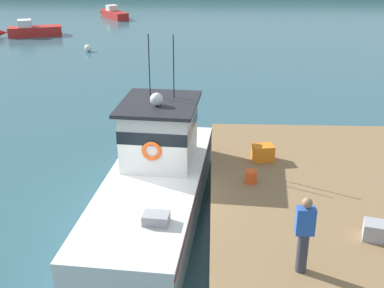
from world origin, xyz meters
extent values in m
plane|color=#2D5660|center=(0.00, 0.00, 0.00)|extent=(200.00, 200.00, 0.00)
cylinder|color=#4C3D2D|center=(2.20, 4.10, 0.50)|extent=(0.36, 0.36, 1.00)
cylinder|color=#4C3D2D|center=(7.40, 4.10, 0.50)|extent=(0.36, 0.36, 1.00)
cube|color=olive|center=(4.80, 0.00, 1.10)|extent=(6.00, 9.00, 0.20)
cube|color=silver|center=(0.20, 0.18, 0.55)|extent=(3.19, 8.19, 1.10)
cone|color=silver|center=(0.63, 5.07, 0.55)|extent=(1.25, 1.89, 1.10)
cube|color=#A31919|center=(0.20, 0.18, 1.00)|extent=(3.19, 8.03, 0.12)
cube|color=silver|center=(0.20, 0.18, 1.16)|extent=(3.23, 8.19, 0.12)
cube|color=silver|center=(0.30, 1.38, 2.00)|extent=(2.08, 2.36, 1.80)
cube|color=black|center=(0.30, 1.38, 2.31)|extent=(2.11, 2.38, 0.36)
cube|color=#232328|center=(0.30, 1.38, 2.95)|extent=(2.35, 2.68, 0.10)
sphere|color=white|center=(0.28, 1.08, 3.18)|extent=(0.36, 0.36, 0.36)
cylinder|color=black|center=(0.00, 1.91, 3.90)|extent=(0.03, 0.03, 1.80)
cylinder|color=black|center=(0.70, 1.85, 3.90)|extent=(0.03, 0.03, 1.80)
cube|color=#939399|center=(0.56, -2.06, 1.28)|extent=(0.64, 0.49, 0.36)
torus|color=orange|center=(-0.44, -2.57, 1.16)|extent=(0.61, 0.61, 0.12)
torus|color=#EA5119|center=(0.21, 0.24, 2.00)|extent=(0.55, 0.15, 0.54)
cube|color=orange|center=(3.31, 1.53, 1.44)|extent=(0.67, 0.55, 0.47)
cube|color=#9E9EA3|center=(5.43, -2.47, 1.40)|extent=(0.69, 0.58, 0.39)
cylinder|color=#E04C19|center=(2.87, 0.10, 1.37)|extent=(0.32, 0.32, 0.34)
cylinder|color=#383842|center=(3.60, -3.64, 1.63)|extent=(0.22, 0.22, 0.86)
cube|color=#2D56A8|center=(3.60, -3.64, 2.34)|extent=(0.36, 0.22, 0.56)
sphere|color=#9E7051|center=(3.60, -3.64, 2.73)|extent=(0.20, 0.20, 0.20)
cube|color=red|center=(-12.01, 26.42, 0.36)|extent=(4.17, 2.41, 0.72)
cone|color=red|center=(-14.38, 25.67, 0.36)|extent=(1.17, 0.99, 0.72)
cube|color=silver|center=(-12.67, 26.21, 0.99)|extent=(1.25, 1.26, 0.54)
cube|color=red|center=(-7.42, 35.24, 0.33)|extent=(2.99, 3.58, 0.65)
cone|color=red|center=(-8.71, 37.07, 0.33)|extent=(1.05, 1.11, 0.65)
cube|color=silver|center=(-7.78, 35.75, 0.89)|extent=(1.26, 1.26, 0.49)
sphere|color=silver|center=(-6.60, 21.07, 0.24)|extent=(0.48, 0.48, 0.48)
sphere|color=silver|center=(-11.25, 27.14, 0.16)|extent=(0.32, 0.32, 0.32)
camera|label=1|loc=(1.80, -11.79, 7.35)|focal=46.44mm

